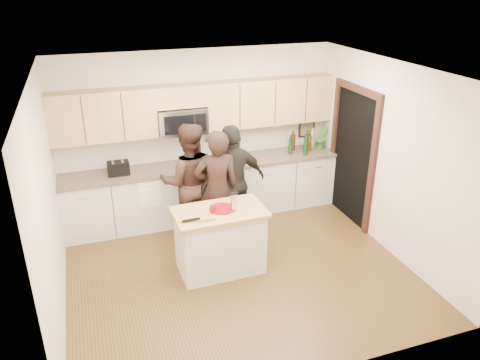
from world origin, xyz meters
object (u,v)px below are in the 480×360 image
object	(u,v)px
woman_center	(189,182)
toaster	(118,168)
island	(220,240)
woman_left	(217,190)
woman_right	(233,183)

from	to	relation	value
woman_center	toaster	bearing A→B (deg)	-18.80
island	woman_center	distance (m)	1.13
woman_left	woman_center	xyz separation A→B (m)	(-0.31, 0.39, 0.01)
island	woman_left	size ratio (longest dim) A/B	0.68
woman_right	island	bearing A→B (deg)	50.97
toaster	woman_center	bearing A→B (deg)	-29.21
woman_left	woman_right	distance (m)	0.34
toaster	woman_right	bearing A→B (deg)	-26.13
woman_center	woman_right	bearing A→B (deg)	169.54
island	toaster	size ratio (longest dim) A/B	3.76
toaster	woman_right	xyz separation A→B (m)	(1.57, -0.77, -0.15)
toaster	woman_center	distance (m)	1.12
woman_left	woman_center	world-z (taller)	woman_center
island	woman_center	xyz separation A→B (m)	(-0.16, 1.03, 0.45)
woman_right	woman_center	bearing A→B (deg)	-30.61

